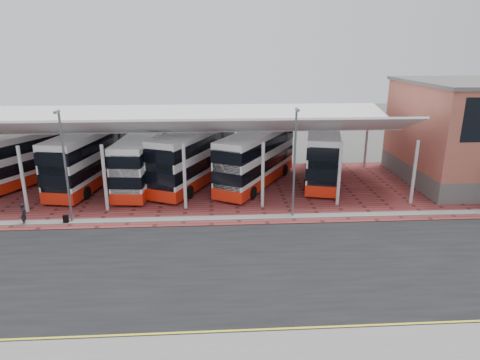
{
  "coord_description": "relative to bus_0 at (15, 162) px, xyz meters",
  "views": [
    {
      "loc": [
        -3.72,
        -22.83,
        12.15
      ],
      "look_at": [
        -1.82,
        7.49,
        2.59
      ],
      "focal_mm": 32.0,
      "sensor_mm": 36.0,
      "label": 1
    }
  ],
  "objects": [
    {
      "name": "ground",
      "position": [
        21.34,
        -14.83,
        -2.38
      ],
      "size": [
        140.0,
        140.0,
        0.0
      ],
      "primitive_type": "plane",
      "color": "#4C4E4A"
    },
    {
      "name": "road",
      "position": [
        21.34,
        -15.83,
        -2.37
      ],
      "size": [
        120.0,
        14.0,
        0.02
      ],
      "primitive_type": "cube",
      "color": "black",
      "rests_on": "ground"
    },
    {
      "name": "forecourt",
      "position": [
        23.34,
        -1.83,
        -2.35
      ],
      "size": [
        72.0,
        16.0,
        0.06
      ],
      "primitive_type": "cube",
      "color": "brown",
      "rests_on": "ground"
    },
    {
      "name": "north_kerb",
      "position": [
        21.34,
        -8.63,
        -2.31
      ],
      "size": [
        120.0,
        0.8,
        0.14
      ],
      "primitive_type": "cube",
      "color": "slate",
      "rests_on": "ground"
    },
    {
      "name": "yellow_line_near",
      "position": [
        21.34,
        -21.83,
        -2.35
      ],
      "size": [
        120.0,
        0.12,
        0.01
      ],
      "primitive_type": "cube",
      "color": "yellow",
      "rests_on": "road"
    },
    {
      "name": "yellow_line_far",
      "position": [
        21.34,
        -21.53,
        -2.35
      ],
      "size": [
        120.0,
        0.12,
        0.01
      ],
      "primitive_type": "cube",
      "color": "yellow",
      "rests_on": "road"
    },
    {
      "name": "canopy",
      "position": [
        15.34,
        -0.89,
        3.42
      ],
      "size": [
        37.0,
        11.63,
        7.07
      ],
      "color": "silver",
      "rests_on": "ground"
    },
    {
      "name": "lamp_west",
      "position": [
        7.34,
        -8.56,
        1.98
      ],
      "size": [
        0.16,
        0.9,
        8.07
      ],
      "color": "#585B5F",
      "rests_on": "ground"
    },
    {
      "name": "lamp_east",
      "position": [
        23.34,
        -8.56,
        1.98
      ],
      "size": [
        0.16,
        0.9,
        8.07
      ],
      "color": "#585B5F",
      "rests_on": "ground"
    },
    {
      "name": "bus_0",
      "position": [
        0.0,
        0.0,
        0.0
      ],
      "size": [
        7.62,
        11.21,
        4.66
      ],
      "rotation": [
        0.0,
        0.0,
        -0.49
      ],
      "color": "silver",
      "rests_on": "forecourt"
    },
    {
      "name": "bus_1",
      "position": [
        6.47,
        0.24,
        0.14
      ],
      "size": [
        5.03,
        12.29,
        4.94
      ],
      "rotation": [
        0.0,
        0.0,
        -0.2
      ],
      "color": "silver",
      "rests_on": "forecourt"
    },
    {
      "name": "bus_2",
      "position": [
        11.24,
        -0.39,
        -0.0
      ],
      "size": [
        3.63,
        11.51,
        4.66
      ],
      "rotation": [
        0.0,
        0.0,
        -0.09
      ],
      "color": "silver",
      "rests_on": "forecourt"
    },
    {
      "name": "bus_3",
      "position": [
        15.89,
        -0.04,
        0.17
      ],
      "size": [
        7.68,
        12.17,
        5.0
      ],
      "rotation": [
        0.0,
        0.0,
        -0.44
      ],
      "color": "silver",
      "rests_on": "forecourt"
    },
    {
      "name": "bus_4",
      "position": [
        21.42,
        -0.61,
        0.1
      ],
      "size": [
        8.19,
        11.63,
        4.87
      ],
      "rotation": [
        0.0,
        0.0,
        -0.52
      ],
      "color": "silver",
      "rests_on": "forecourt"
    },
    {
      "name": "bus_5",
      "position": [
        27.74,
        0.51,
        0.11
      ],
      "size": [
        5.5,
        12.16,
        4.89
      ],
      "rotation": [
        0.0,
        0.0,
        -0.24
      ],
      "color": "silver",
      "rests_on": "forecourt"
    },
    {
      "name": "pedestrian",
      "position": [
        4.17,
        -8.83,
        -1.52
      ],
      "size": [
        0.47,
        0.64,
        1.59
      ],
      "primitive_type": "imported",
      "rotation": [
        0.0,
        0.0,
        1.74
      ],
      "color": "black",
      "rests_on": "forecourt"
    },
    {
      "name": "suitcase",
      "position": [
        7.01,
        -8.83,
        -2.01
      ],
      "size": [
        0.35,
        0.25,
        0.61
      ],
      "primitive_type": "cube",
      "color": "black",
      "rests_on": "forecourt"
    }
  ]
}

